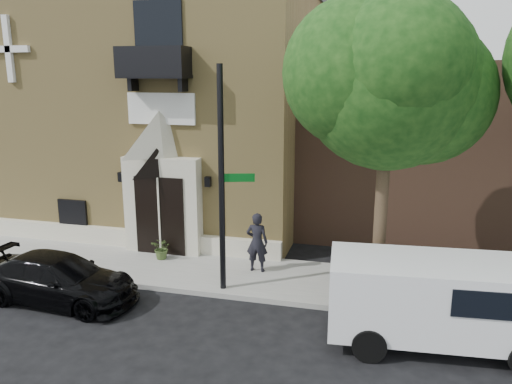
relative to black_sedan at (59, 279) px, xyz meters
The scene contains 11 objects.
ground 2.65m from the black_sedan, 28.13° to the left, with size 120.00×120.00×0.00m, color black.
sidewalk 4.28m from the black_sedan, 39.70° to the left, with size 42.00×3.00×0.15m, color gray.
church 10.02m from the black_sedan, 94.50° to the left, with size 12.20×11.01×9.30m.
street_tree_left 9.92m from the black_sedan, 10.64° to the left, with size 4.97×4.38×7.77m.
black_sedan is the anchor object (origin of this frame).
cargo_van 9.86m from the black_sedan, ahead, with size 5.05×2.39×2.00m.
street_sign 5.12m from the black_sedan, 21.36° to the left, with size 1.13×0.94×6.10m.
fire_hydrant 8.79m from the black_sedan, 10.23° to the left, with size 0.48×0.39×0.85m.
dumpster 11.21m from the black_sedan, ahead, with size 2.13×1.39×1.30m.
planter 3.58m from the black_sedan, 65.11° to the left, with size 0.65×0.56×0.72m, color #425728.
pedestrian_near 5.63m from the black_sedan, 32.79° to the left, with size 0.66×0.44×1.82m, color black.
Camera 1 is at (5.96, -11.95, 6.01)m, focal length 35.00 mm.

